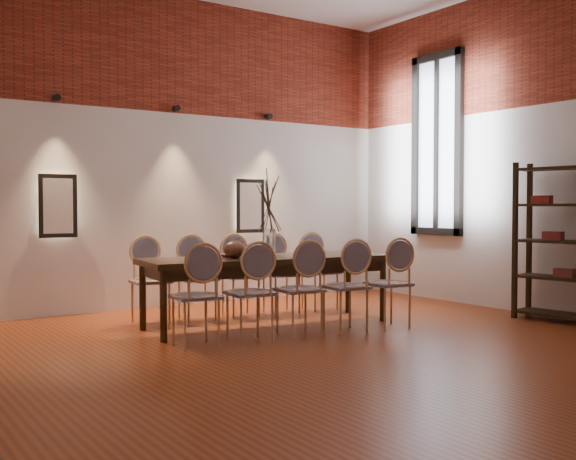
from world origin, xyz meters
TOP-DOWN VIEW (x-y plane):
  - floor at (0.00, 0.00)m, footprint 7.00×7.00m
  - wall_back at (0.00, 3.55)m, footprint 7.00×0.10m
  - wall_right at (3.55, 0.00)m, footprint 0.10×7.00m
  - brick_band_back at (0.00, 3.48)m, footprint 7.00×0.02m
  - brick_band_right at (3.48, 0.00)m, footprint 0.02×7.00m
  - niche_left at (-1.30, 3.45)m, footprint 0.36×0.06m
  - niche_right at (1.30, 3.45)m, footprint 0.36×0.06m
  - spot_fixture_left at (-1.30, 3.42)m, footprint 0.08×0.10m
  - spot_fixture_mid at (0.20, 3.42)m, footprint 0.08×0.10m
  - spot_fixture_right at (1.60, 3.42)m, footprint 0.08×0.10m
  - window_glass at (3.46, 2.00)m, footprint 0.02×0.78m
  - window_frame at (3.44, 2.00)m, footprint 0.08×0.90m
  - window_mullion at (3.44, 2.00)m, footprint 0.06×0.06m
  - dining_table at (0.43, 1.60)m, footprint 2.79×1.15m
  - chair_near_a at (-0.73, 1.00)m, footprint 0.48×0.48m
  - chair_near_b at (-0.19, 0.95)m, footprint 0.48×0.48m
  - chair_near_c at (0.35, 0.89)m, footprint 0.48×0.48m
  - chair_near_d at (0.89, 0.83)m, footprint 0.48×0.48m
  - chair_near_e at (1.43, 0.78)m, footprint 0.48×0.48m
  - chair_far_a at (-0.57, 2.43)m, footprint 0.48×0.48m
  - chair_far_b at (-0.03, 2.37)m, footprint 0.48×0.48m
  - chair_far_c at (0.51, 2.31)m, footprint 0.48×0.48m
  - chair_far_d at (1.05, 2.26)m, footprint 0.48×0.48m
  - chair_far_e at (1.59, 2.20)m, footprint 0.48×0.48m
  - vase at (0.45, 1.60)m, footprint 0.14×0.14m
  - dried_branches at (0.45, 1.60)m, footprint 0.50×0.50m
  - bowl at (0.02, 1.59)m, footprint 0.24×0.24m
  - book at (0.11, 1.81)m, footprint 0.28×0.21m
  - shelving_rack at (3.28, -0.04)m, footprint 0.51×1.04m

SIDE VIEW (x-z plane):
  - floor at x=0.00m, z-range -0.02..0.00m
  - dining_table at x=0.43m, z-range 0.00..0.75m
  - chair_near_a at x=-0.73m, z-range 0.00..0.94m
  - chair_near_b at x=-0.19m, z-range 0.00..0.94m
  - chair_near_c at x=0.35m, z-range 0.00..0.94m
  - chair_near_d at x=0.89m, z-range 0.00..0.94m
  - chair_near_e at x=1.43m, z-range 0.00..0.94m
  - chair_far_a at x=-0.57m, z-range 0.00..0.94m
  - chair_far_b at x=-0.03m, z-range 0.00..0.94m
  - chair_far_c at x=0.51m, z-range 0.00..0.94m
  - chair_far_d at x=1.05m, z-range 0.00..0.94m
  - chair_far_e at x=1.59m, z-range 0.00..0.94m
  - book at x=0.11m, z-range 0.75..0.78m
  - bowl at x=0.02m, z-range 0.75..0.93m
  - vase at x=0.45m, z-range 0.75..1.05m
  - shelving_rack at x=3.28m, z-range 0.00..1.80m
  - niche_left at x=-1.30m, z-range 0.97..1.63m
  - niche_right at x=1.30m, z-range 0.97..1.63m
  - dried_branches at x=0.45m, z-range 1.00..1.70m
  - wall_back at x=0.00m, z-range 0.00..4.00m
  - wall_right at x=3.55m, z-range 0.00..4.00m
  - window_glass at x=3.46m, z-range 0.96..3.34m
  - window_frame at x=3.44m, z-range 0.90..3.40m
  - window_mullion at x=3.44m, z-range 0.95..3.35m
  - spot_fixture_left at x=-1.30m, z-range 2.51..2.59m
  - spot_fixture_mid at x=0.20m, z-range 2.51..2.59m
  - spot_fixture_right at x=1.60m, z-range 2.51..2.59m
  - brick_band_back at x=0.00m, z-range 2.50..4.00m
  - brick_band_right at x=3.48m, z-range 2.50..4.00m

